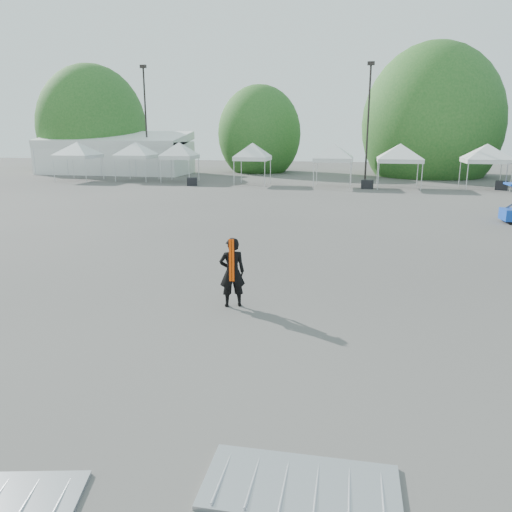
# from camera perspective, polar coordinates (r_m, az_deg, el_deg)

# --- Properties ---
(ground) EXTENTS (120.00, 120.00, 0.00)m
(ground) POSITION_cam_1_polar(r_m,az_deg,el_deg) (13.61, -0.27, -4.11)
(ground) COLOR #474442
(ground) RESTS_ON ground
(marquee) EXTENTS (15.00, 6.25, 4.23)m
(marquee) POSITION_cam_1_polar(r_m,az_deg,el_deg) (53.72, -15.81, 11.16)
(marquee) COLOR silver
(marquee) RESTS_ON ground
(light_pole_west) EXTENTS (0.60, 0.25, 10.30)m
(light_pole_west) POSITION_cam_1_polar(r_m,az_deg,el_deg) (51.06, -12.51, 15.50)
(light_pole_west) COLOR black
(light_pole_west) RESTS_ON ground
(light_pole_east) EXTENTS (0.60, 0.25, 9.80)m
(light_pole_east) POSITION_cam_1_polar(r_m,az_deg,el_deg) (44.66, 12.72, 15.40)
(light_pole_east) COLOR black
(light_pole_east) RESTS_ON ground
(tree_far_w) EXTENTS (4.80, 4.80, 7.30)m
(tree_far_w) POSITION_cam_1_polar(r_m,az_deg,el_deg) (58.22, -18.19, 13.71)
(tree_far_w) COLOR #382314
(tree_far_w) RESTS_ON ground
(tree_mid_w) EXTENTS (4.16, 4.16, 6.33)m
(tree_mid_w) POSITION_cam_1_polar(r_m,az_deg,el_deg) (53.72, 0.40, 13.77)
(tree_mid_w) COLOR #382314
(tree_mid_w) RESTS_ON ground
(tree_mid_e) EXTENTS (5.12, 5.12, 7.79)m
(tree_mid_e) POSITION_cam_1_polar(r_m,az_deg,el_deg) (52.02, 19.43, 13.99)
(tree_mid_e) COLOR #382314
(tree_mid_e) RESTS_ON ground
(tent_a) EXTENTS (4.51, 4.51, 3.88)m
(tent_a) POSITION_cam_1_polar(r_m,az_deg,el_deg) (47.02, -19.77, 11.85)
(tent_a) COLOR silver
(tent_a) RESTS_ON ground
(tent_b) EXTENTS (4.24, 4.24, 3.88)m
(tent_b) POSITION_cam_1_polar(r_m,az_deg,el_deg) (45.37, -13.57, 12.22)
(tent_b) COLOR silver
(tent_b) RESTS_ON ground
(tent_c) EXTENTS (3.86, 3.86, 3.88)m
(tent_c) POSITION_cam_1_polar(r_m,az_deg,el_deg) (43.70, -8.78, 12.38)
(tent_c) COLOR silver
(tent_c) RESTS_ON ground
(tent_d) EXTENTS (3.82, 3.82, 3.88)m
(tent_d) POSITION_cam_1_polar(r_m,az_deg,el_deg) (41.11, -0.40, 12.44)
(tent_d) COLOR silver
(tent_d) RESTS_ON ground
(tent_e) EXTENTS (4.18, 4.18, 3.88)m
(tent_e) POSITION_cam_1_polar(r_m,az_deg,el_deg) (39.83, 8.89, 12.23)
(tent_e) COLOR silver
(tent_e) RESTS_ON ground
(tent_f) EXTENTS (4.65, 4.65, 3.88)m
(tent_f) POSITION_cam_1_polar(r_m,az_deg,el_deg) (40.02, 16.18, 11.86)
(tent_f) COLOR silver
(tent_f) RESTS_ON ground
(tent_g) EXTENTS (4.53, 4.53, 3.88)m
(tent_g) POSITION_cam_1_polar(r_m,az_deg,el_deg) (41.69, 24.94, 11.19)
(tent_g) COLOR silver
(tent_g) RESTS_ON ground
(man) EXTENTS (0.75, 0.63, 1.75)m
(man) POSITION_cam_1_polar(r_m,az_deg,el_deg) (12.29, -2.74, -1.86)
(man) COLOR black
(man) RESTS_ON ground
(barrier_mid) EXTENTS (2.41, 1.24, 0.08)m
(barrier_mid) POSITION_cam_1_polar(r_m,az_deg,el_deg) (6.74, 5.14, -24.69)
(barrier_mid) COLOR #ABAEB3
(barrier_mid) RESTS_ON ground
(crate_west) EXTENTS (0.96, 0.85, 0.63)m
(crate_west) POSITION_cam_1_polar(r_m,az_deg,el_deg) (40.64, -7.32, 8.44)
(crate_west) COLOR black
(crate_west) RESTS_ON ground
(crate_mid) EXTENTS (0.92, 0.76, 0.65)m
(crate_mid) POSITION_cam_1_polar(r_m,az_deg,el_deg) (39.01, 12.59, 8.00)
(crate_mid) COLOR black
(crate_mid) RESTS_ON ground
(crate_east) EXTENTS (1.00, 0.86, 0.67)m
(crate_east) POSITION_cam_1_polar(r_m,az_deg,el_deg) (41.43, 26.26, 7.24)
(crate_east) COLOR black
(crate_east) RESTS_ON ground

